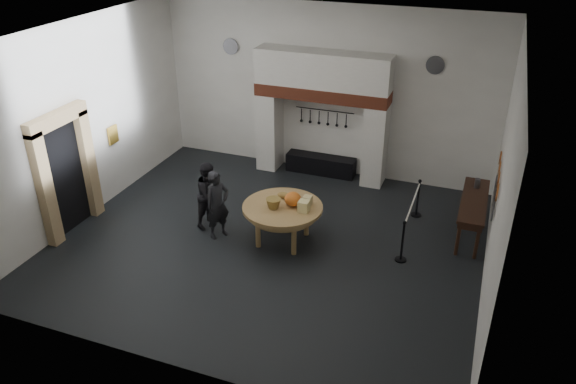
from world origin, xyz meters
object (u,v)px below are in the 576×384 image
at_px(iron_range, 321,164).
at_px(visitor_near, 218,205).
at_px(barrier_post_near, 402,242).
at_px(work_table, 283,207).
at_px(barrier_post_far, 418,199).
at_px(visitor_far, 210,194).
at_px(side_table, 474,201).

relative_size(iron_range, visitor_near, 1.20).
relative_size(visitor_near, barrier_post_near, 1.76).
distance_m(work_table, barrier_post_far, 3.39).
bearing_deg(visitor_near, barrier_post_near, -52.40).
relative_size(work_table, visitor_far, 1.12).
bearing_deg(visitor_far, visitor_near, -120.61).
xyz_separation_m(visitor_near, barrier_post_near, (4.00, 0.46, -0.34)).
bearing_deg(visitor_far, work_table, -78.50).
bearing_deg(barrier_post_near, barrier_post_far, 90.00).
bearing_deg(side_table, iron_range, 155.37).
distance_m(visitor_near, visitor_far, 0.57).
distance_m(side_table, barrier_post_near, 2.04).
distance_m(iron_range, barrier_post_far, 3.20).
height_order(visitor_far, barrier_post_far, visitor_far).
height_order(work_table, visitor_near, visitor_near).
bearing_deg(iron_range, work_table, -85.94).
distance_m(iron_range, work_table, 3.64).
bearing_deg(iron_range, visitor_far, -113.96).
height_order(work_table, barrier_post_near, barrier_post_near).
bearing_deg(visitor_near, work_table, -46.56).
xyz_separation_m(iron_range, side_table, (4.10, -1.88, 0.62)).
distance_m(visitor_near, barrier_post_far, 4.71).
height_order(visitor_near, visitor_far, visitor_near).
xyz_separation_m(iron_range, visitor_far, (-1.55, -3.50, 0.53)).
bearing_deg(iron_range, barrier_post_far, -26.81).
height_order(work_table, visitor_far, visitor_far).
xyz_separation_m(visitor_far, side_table, (5.65, 1.62, 0.09)).
relative_size(iron_range, barrier_post_near, 2.11).
distance_m(work_table, barrier_post_near, 2.63).
bearing_deg(work_table, barrier_post_near, 3.27).
height_order(iron_range, visitor_near, visitor_near).
bearing_deg(visitor_near, barrier_post_far, -27.37).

